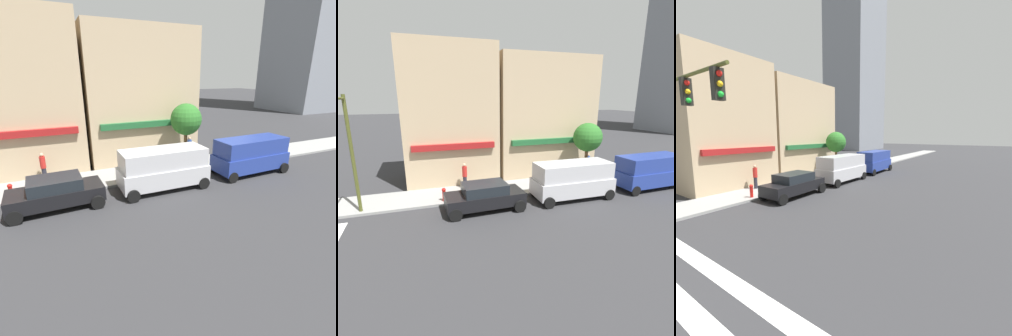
# 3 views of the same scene
# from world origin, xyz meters

# --- Properties ---
(storefront_row) EXTENTS (14.75, 5.30, 9.83)m
(storefront_row) POSITION_xyz_m (14.89, 11.49, 4.78)
(storefront_row) COLOR tan
(storefront_row) RESTS_ON ground_plane
(tower_distant) EXTENTS (14.35, 11.50, 54.90)m
(tower_distant) POSITION_xyz_m (57.13, 27.75, 27.45)
(tower_distant) COLOR gray
(tower_distant) RESTS_ON ground_plane
(traffic_signal) EXTENTS (0.32, 6.38, 6.39)m
(traffic_signal) POSITION_xyz_m (5.27, 4.07, 4.69)
(traffic_signal) COLOR #474C1E
(traffic_signal) RESTS_ON ground_plane
(sedan_black) EXTENTS (4.45, 2.02, 1.59)m
(sedan_black) POSITION_xyz_m (11.91, 4.70, 0.84)
(sedan_black) COLOR black
(sedan_black) RESTS_ON ground_plane
(van_silver) EXTENTS (5.03, 2.22, 2.34)m
(van_silver) POSITION_xyz_m (17.57, 4.70, 1.29)
(van_silver) COLOR #B7B7BC
(van_silver) RESTS_ON ground_plane
(van_blue) EXTENTS (5.05, 2.22, 2.34)m
(van_blue) POSITION_xyz_m (23.82, 4.70, 1.29)
(van_blue) COLOR navy
(van_blue) RESTS_ON ground_plane
(pedestrian_blue_shirt) EXTENTS (0.32, 0.32, 1.77)m
(pedestrian_blue_shirt) POSITION_xyz_m (21.29, 8.38, 1.07)
(pedestrian_blue_shirt) COLOR #23232D
(pedestrian_blue_shirt) RESTS_ON sidewalk_left
(pedestrian_red_jacket) EXTENTS (0.32, 0.32, 1.77)m
(pedestrian_red_jacket) POSITION_xyz_m (11.40, 8.30, 1.07)
(pedestrian_red_jacket) COLOR #23232D
(pedestrian_red_jacket) RESTS_ON sidewalk_left
(fire_hydrant) EXTENTS (0.24, 0.24, 0.84)m
(fire_hydrant) POSITION_xyz_m (9.80, 6.40, 0.61)
(fire_hydrant) COLOR red
(fire_hydrant) RESTS_ON sidewalk_left
(street_tree) EXTENTS (2.11, 2.11, 4.27)m
(street_tree) POSITION_xyz_m (20.48, 7.50, 3.34)
(street_tree) COLOR brown
(street_tree) RESTS_ON sidewalk_left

